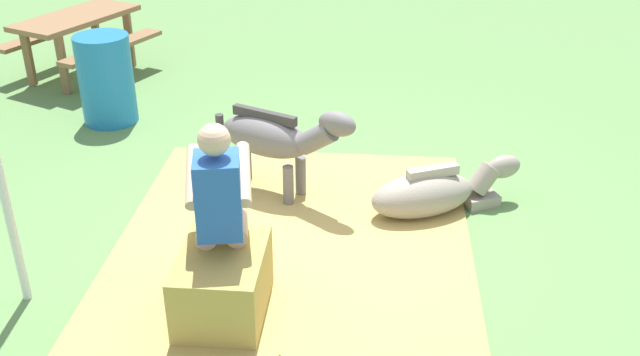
{
  "coord_description": "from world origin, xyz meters",
  "views": [
    {
      "loc": [
        -4.87,
        -0.46,
        3.07
      ],
      "look_at": [
        -0.11,
        -0.05,
        0.55
      ],
      "focal_mm": 40.97,
      "sensor_mm": 36.0,
      "label": 1
    }
  ],
  "objects": [
    {
      "name": "hay_bale",
      "position": [
        -1.06,
        0.5,
        0.24
      ],
      "size": [
        0.75,
        0.55,
        0.47
      ],
      "primitive_type": "cube",
      "color": "tan",
      "rests_on": "ground"
    },
    {
      "name": "hay_patch",
      "position": [
        -0.15,
        0.15,
        0.01
      ],
      "size": [
        3.1,
        2.7,
        0.02
      ],
      "primitive_type": "cube",
      "color": "tan",
      "rests_on": "ground"
    },
    {
      "name": "ground_plane",
      "position": [
        0.0,
        0.0,
        0.0
      ],
      "size": [
        24.0,
        24.0,
        0.0
      ],
      "primitive_type": "plane",
      "color": "#608C4C"
    },
    {
      "name": "person_seated",
      "position": [
        -0.9,
        0.53,
        0.75
      ],
      "size": [
        0.7,
        0.5,
        1.35
      ],
      "color": "#D8AD8C",
      "rests_on": "ground"
    },
    {
      "name": "pony_standing",
      "position": [
        0.59,
        0.39,
        0.53
      ],
      "size": [
        0.74,
        1.26,
        0.89
      ],
      "color": "slate",
      "rests_on": "ground"
    },
    {
      "name": "pony_lying",
      "position": [
        0.4,
        -0.94,
        0.19
      ],
      "size": [
        0.79,
        1.33,
        0.42
      ],
      "color": "gray",
      "rests_on": "ground"
    },
    {
      "name": "water_barrel",
      "position": [
        2.04,
        2.35,
        0.46
      ],
      "size": [
        0.56,
        0.56,
        0.93
      ],
      "primitive_type": "cylinder",
      "color": "#1E72B2",
      "rests_on": "ground"
    },
    {
      "name": "picnic_bench",
      "position": [
        3.39,
        3.16,
        0.58
      ],
      "size": [
        1.9,
        1.8,
        0.75
      ],
      "color": "olive",
      "rests_on": "ground"
    }
  ]
}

